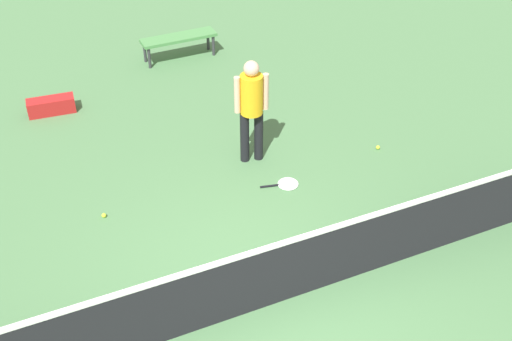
{
  "coord_description": "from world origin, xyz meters",
  "views": [
    {
      "loc": [
        2.17,
        4.69,
        5.84
      ],
      "look_at": [
        -0.56,
        -1.42,
        0.9
      ],
      "focal_mm": 44.96,
      "sensor_mm": 36.0,
      "label": 1
    }
  ],
  "objects_px": {
    "tennis_ball_midcourt": "(104,215)",
    "tennis_racket_near_player": "(286,184)",
    "player_near_side": "(252,103)",
    "tennis_ball_by_net": "(378,147)",
    "courtside_bench": "(179,39)",
    "equipment_bag": "(49,106)"
  },
  "relations": [
    {
      "from": "equipment_bag",
      "to": "tennis_ball_by_net",
      "type": "bearing_deg",
      "value": 144.61
    },
    {
      "from": "courtside_bench",
      "to": "equipment_bag",
      "type": "distance_m",
      "value": 2.97
    },
    {
      "from": "tennis_ball_by_net",
      "to": "tennis_racket_near_player",
      "type": "bearing_deg",
      "value": 7.86
    },
    {
      "from": "tennis_ball_by_net",
      "to": "tennis_ball_midcourt",
      "type": "xyz_separation_m",
      "value": [
        4.42,
        -0.13,
        0.0
      ]
    },
    {
      "from": "tennis_ball_by_net",
      "to": "equipment_bag",
      "type": "relative_size",
      "value": 0.08
    },
    {
      "from": "player_near_side",
      "to": "tennis_ball_by_net",
      "type": "xyz_separation_m",
      "value": [
        -1.96,
        0.58,
        -0.98
      ]
    },
    {
      "from": "tennis_racket_near_player",
      "to": "tennis_ball_midcourt",
      "type": "height_order",
      "value": "tennis_ball_midcourt"
    },
    {
      "from": "tennis_ball_midcourt",
      "to": "courtside_bench",
      "type": "bearing_deg",
      "value": -120.94
    },
    {
      "from": "player_near_side",
      "to": "tennis_ball_by_net",
      "type": "bearing_deg",
      "value": 163.59
    },
    {
      "from": "player_near_side",
      "to": "equipment_bag",
      "type": "relative_size",
      "value": 2.07
    },
    {
      "from": "courtside_bench",
      "to": "equipment_bag",
      "type": "bearing_deg",
      "value": 21.67
    },
    {
      "from": "tennis_ball_midcourt",
      "to": "courtside_bench",
      "type": "xyz_separation_m",
      "value": [
        -2.55,
        -4.25,
        0.38
      ]
    },
    {
      "from": "courtside_bench",
      "to": "tennis_ball_by_net",
      "type": "bearing_deg",
      "value": 113.15
    },
    {
      "from": "player_near_side",
      "to": "tennis_racket_near_player",
      "type": "bearing_deg",
      "value": 103.68
    },
    {
      "from": "player_near_side",
      "to": "tennis_ball_by_net",
      "type": "height_order",
      "value": "player_near_side"
    },
    {
      "from": "tennis_ball_by_net",
      "to": "courtside_bench",
      "type": "distance_m",
      "value": 4.78
    },
    {
      "from": "tennis_racket_near_player",
      "to": "courtside_bench",
      "type": "bearing_deg",
      "value": -88.66
    },
    {
      "from": "player_near_side",
      "to": "courtside_bench",
      "type": "relative_size",
      "value": 1.13
    },
    {
      "from": "tennis_ball_by_net",
      "to": "courtside_bench",
      "type": "bearing_deg",
      "value": -66.85
    },
    {
      "from": "tennis_ball_midcourt",
      "to": "tennis_racket_near_player",
      "type": "bearing_deg",
      "value": 172.02
    },
    {
      "from": "tennis_racket_near_player",
      "to": "tennis_ball_by_net",
      "type": "bearing_deg",
      "value": -172.14
    },
    {
      "from": "player_near_side",
      "to": "tennis_ball_midcourt",
      "type": "xyz_separation_m",
      "value": [
        2.45,
        0.45,
        -0.98
      ]
    }
  ]
}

